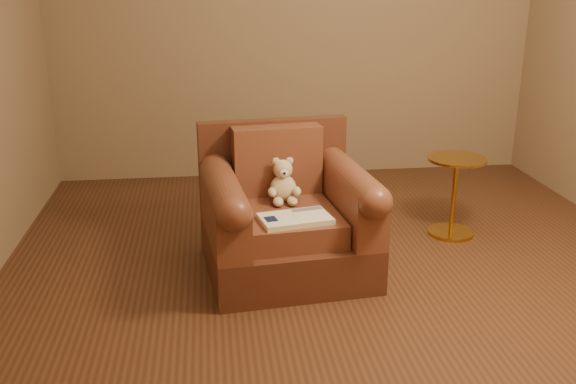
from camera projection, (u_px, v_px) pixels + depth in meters
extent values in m
plane|color=#4F2D1B|center=(342.00, 272.00, 3.77)|extent=(4.00, 4.00, 0.00)
cube|color=#887054|center=(296.00, 14.00, 5.21)|extent=(4.00, 0.02, 2.70)
cube|color=#887054|center=(537.00, 120.00, 1.45)|extent=(4.00, 0.02, 2.70)
cube|color=#4F271A|center=(287.00, 250.00, 3.75)|extent=(1.00, 0.96, 0.26)
cube|color=#4F271A|center=(273.00, 164.00, 3.98)|extent=(0.92, 0.18, 0.57)
cube|color=brown|center=(289.00, 222.00, 3.65)|extent=(0.59, 0.69, 0.14)
cube|color=brown|center=(277.00, 160.00, 3.85)|extent=(0.54, 0.20, 0.41)
cube|color=brown|center=(224.00, 214.00, 3.54)|extent=(0.26, 0.79, 0.29)
cube|color=brown|center=(351.00, 204.00, 3.70)|extent=(0.26, 0.79, 0.29)
cylinder|color=brown|center=(224.00, 189.00, 3.49)|extent=(0.26, 0.79, 0.18)
cylinder|color=brown|center=(351.00, 180.00, 3.65)|extent=(0.26, 0.79, 0.18)
ellipsoid|color=beige|center=(283.00, 188.00, 3.76)|extent=(0.15, 0.14, 0.16)
sphere|color=beige|center=(283.00, 169.00, 3.73)|extent=(0.11, 0.11, 0.11)
ellipsoid|color=beige|center=(276.00, 161.00, 3.72)|extent=(0.05, 0.03, 0.05)
ellipsoid|color=beige|center=(290.00, 161.00, 3.73)|extent=(0.05, 0.03, 0.05)
ellipsoid|color=beige|center=(284.00, 174.00, 3.69)|extent=(0.05, 0.04, 0.05)
sphere|color=black|center=(284.00, 173.00, 3.67)|extent=(0.02, 0.02, 0.02)
ellipsoid|color=beige|center=(272.00, 192.00, 3.69)|extent=(0.05, 0.10, 0.05)
ellipsoid|color=beige|center=(297.00, 191.00, 3.71)|extent=(0.05, 0.10, 0.05)
ellipsoid|color=beige|center=(278.00, 202.00, 3.68)|extent=(0.06, 0.10, 0.05)
ellipsoid|color=beige|center=(292.00, 201.00, 3.69)|extent=(0.06, 0.10, 0.05)
cube|color=beige|center=(295.00, 219.00, 3.46)|extent=(0.42, 0.30, 0.03)
cube|color=white|center=(278.00, 218.00, 3.43)|extent=(0.22, 0.26, 0.00)
cube|color=white|center=(312.00, 214.00, 3.48)|extent=(0.22, 0.26, 0.00)
cube|color=beige|center=(295.00, 216.00, 3.45)|extent=(0.05, 0.23, 0.00)
cube|color=#0F1638|center=(271.00, 219.00, 3.41)|extent=(0.08, 0.09, 0.00)
cube|color=slate|center=(307.00, 209.00, 3.56)|extent=(0.18, 0.08, 0.00)
cylinder|color=gold|center=(451.00, 232.00, 4.31)|extent=(0.30, 0.30, 0.02)
cylinder|color=gold|center=(454.00, 197.00, 4.23)|extent=(0.03, 0.03, 0.49)
cylinder|color=gold|center=(457.00, 159.00, 4.14)|extent=(0.38, 0.38, 0.02)
cylinder|color=gold|center=(457.00, 161.00, 4.15)|extent=(0.03, 0.03, 0.02)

